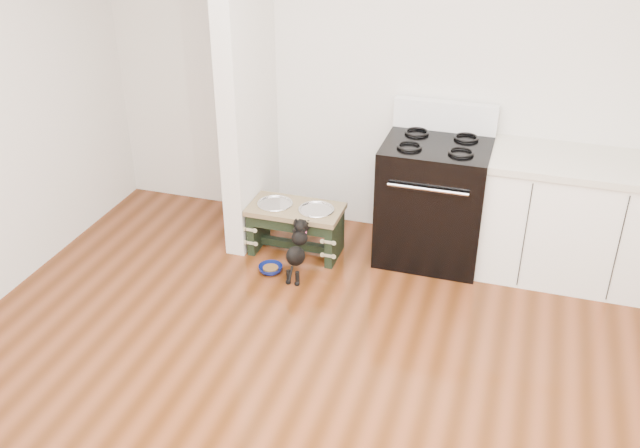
{
  "coord_description": "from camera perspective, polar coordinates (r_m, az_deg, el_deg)",
  "views": [
    {
      "loc": [
        0.86,
        -2.59,
        2.86
      ],
      "look_at": [
        -0.41,
        1.46,
        0.52
      ],
      "focal_mm": 40.0,
      "sensor_mm": 36.0,
      "label": 1
    }
  ],
  "objects": [
    {
      "name": "ground",
      "position": [
        3.95,
        -0.66,
        -17.51
      ],
      "size": [
        5.0,
        5.0,
        0.0
      ],
      "primitive_type": "plane",
      "color": "#47220C",
      "rests_on": "ground"
    },
    {
      "name": "room_shell",
      "position": [
        3.0,
        -0.84,
        4.38
      ],
      "size": [
        5.0,
        5.0,
        5.0
      ],
      "color": "silver",
      "rests_on": "ground"
    },
    {
      "name": "partition_wall",
      "position": [
        5.33,
        -5.9,
        12.24
      ],
      "size": [
        0.15,
        0.8,
        2.7
      ],
      "primitive_type": "cube",
      "color": "silver",
      "rests_on": "ground"
    },
    {
      "name": "oven_range",
      "position": [
        5.35,
        9.06,
        2.01
      ],
      "size": [
        0.76,
        0.69,
        1.14
      ],
      "color": "black",
      "rests_on": "ground"
    },
    {
      "name": "cabinet_run",
      "position": [
        5.35,
        19.45,
        0.35
      ],
      "size": [
        1.24,
        0.64,
        0.91
      ],
      "color": "white",
      "rests_on": "ground"
    },
    {
      "name": "dog_feeder",
      "position": [
        5.41,
        -1.97,
        0.29
      ],
      "size": [
        0.71,
        0.38,
        0.4
      ],
      "color": "black",
      "rests_on": "ground"
    },
    {
      "name": "puppy",
      "position": [
        5.12,
        -1.83,
        -1.97
      ],
      "size": [
        0.12,
        0.36,
        0.43
      ],
      "color": "black",
      "rests_on": "ground"
    },
    {
      "name": "floor_bowl",
      "position": [
        5.29,
        -3.97,
        -3.62
      ],
      "size": [
        0.22,
        0.22,
        0.06
      ],
      "rotation": [
        0.0,
        0.0,
        0.25
      ],
      "color": "#0C1657",
      "rests_on": "ground"
    }
  ]
}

